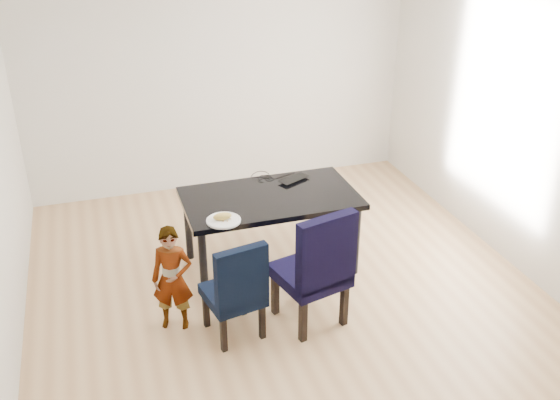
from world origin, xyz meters
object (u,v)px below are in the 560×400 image
object	(u,v)px
dining_table	(270,231)
laptop	(291,178)
chair_left	(233,287)
chair_right	(310,265)
child	(172,279)
plate	(224,220)

from	to	relation	value
dining_table	laptop	xyz separation A→B (m)	(0.30, 0.29, 0.39)
chair_left	chair_right	xyz separation A→B (m)	(0.65, -0.02, 0.09)
dining_table	child	xyz separation A→B (m)	(-1.03, -0.65, 0.09)
dining_table	child	world-z (taller)	child
dining_table	chair_right	bearing A→B (deg)	-85.86
child	plate	bearing A→B (deg)	49.26
child	plate	world-z (taller)	child
chair_right	child	world-z (taller)	chair_right
chair_left	chair_right	world-z (taller)	chair_right
dining_table	chair_left	bearing A→B (deg)	-123.40
dining_table	laptop	bearing A→B (deg)	44.52
chair_left	child	size ratio (longest dim) A/B	0.97
plate	child	bearing A→B (deg)	-149.27
child	laptop	xyz separation A→B (m)	(1.32, 0.94, 0.30)
plate	dining_table	bearing A→B (deg)	33.96
child	chair_left	bearing A→B (deg)	-9.27
child	laptop	bearing A→B (deg)	54.00
chair_right	laptop	xyz separation A→B (m)	(0.23, 1.19, 0.22)
dining_table	plate	world-z (taller)	plate
child	laptop	world-z (taller)	child
dining_table	laptop	size ratio (longest dim) A/B	5.07
plate	laptop	size ratio (longest dim) A/B	0.94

